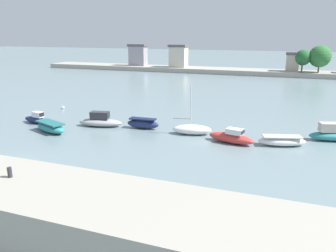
{
  "coord_description": "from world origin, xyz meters",
  "views": [
    {
      "loc": [
        21.45,
        -19.4,
        10.84
      ],
      "look_at": [
        9.15,
        13.95,
        0.92
      ],
      "focal_mm": 35.82,
      "sensor_mm": 36.0,
      "label": 1
    }
  ],
  "objects_px": {
    "moored_boat_4": "(143,124)",
    "moored_boat_5": "(192,129)",
    "mooring_buoy_0": "(63,107)",
    "mooring_bollard": "(10,172)",
    "moored_boat_1": "(36,119)",
    "moored_boat_3": "(100,121)",
    "moored_boat_6": "(231,137)",
    "moored_boat_7": "(282,141)",
    "moored_boat_2": "(51,127)",
    "moored_boat_8": "(333,134)"
  },
  "relations": [
    {
      "from": "moored_boat_1",
      "to": "moored_boat_6",
      "type": "bearing_deg",
      "value": 11.23
    },
    {
      "from": "moored_boat_4",
      "to": "moored_boat_8",
      "type": "xyz_separation_m",
      "value": [
        20.44,
        2.67,
        0.09
      ]
    },
    {
      "from": "mooring_bollard",
      "to": "moored_boat_3",
      "type": "xyz_separation_m",
      "value": [
        -6.3,
        20.02,
        -2.47
      ]
    },
    {
      "from": "moored_boat_4",
      "to": "moored_boat_8",
      "type": "bearing_deg",
      "value": 5.21
    },
    {
      "from": "moored_boat_5",
      "to": "moored_boat_7",
      "type": "relative_size",
      "value": 1.12
    },
    {
      "from": "moored_boat_8",
      "to": "mooring_bollard",
      "type": "bearing_deg",
      "value": -145.18
    },
    {
      "from": "mooring_bollard",
      "to": "moored_boat_2",
      "type": "xyz_separation_m",
      "value": [
        -10.34,
        15.98,
        -2.54
      ]
    },
    {
      "from": "mooring_bollard",
      "to": "moored_boat_4",
      "type": "bearing_deg",
      "value": 93.04
    },
    {
      "from": "moored_boat_4",
      "to": "moored_boat_8",
      "type": "distance_m",
      "value": 20.62
    },
    {
      "from": "moored_boat_3",
      "to": "moored_boat_5",
      "type": "xyz_separation_m",
      "value": [
        11.23,
        0.61,
        -0.07
      ]
    },
    {
      "from": "mooring_bollard",
      "to": "moored_boat_7",
      "type": "xyz_separation_m",
      "value": [
        14.4,
        19.99,
        -2.61
      ]
    },
    {
      "from": "moored_boat_4",
      "to": "moored_boat_5",
      "type": "relative_size",
      "value": 0.71
    },
    {
      "from": "moored_boat_1",
      "to": "moored_boat_5",
      "type": "xyz_separation_m",
      "value": [
        19.46,
        2.17,
        0.0
      ]
    },
    {
      "from": "moored_boat_8",
      "to": "mooring_buoy_0",
      "type": "height_order",
      "value": "moored_boat_8"
    },
    {
      "from": "moored_boat_1",
      "to": "moored_boat_8",
      "type": "distance_m",
      "value": 34.25
    },
    {
      "from": "moored_boat_3",
      "to": "moored_boat_7",
      "type": "relative_size",
      "value": 1.13
    },
    {
      "from": "mooring_bollard",
      "to": "moored_boat_2",
      "type": "relative_size",
      "value": 0.12
    },
    {
      "from": "mooring_bollard",
      "to": "moored_boat_6",
      "type": "relative_size",
      "value": 0.12
    },
    {
      "from": "moored_boat_4",
      "to": "moored_boat_5",
      "type": "bearing_deg",
      "value": -4.54
    },
    {
      "from": "moored_boat_1",
      "to": "mooring_buoy_0",
      "type": "xyz_separation_m",
      "value": [
        -1.98,
        7.87,
        -0.33
      ]
    },
    {
      "from": "moored_boat_1",
      "to": "moored_boat_8",
      "type": "bearing_deg",
      "value": 18.17
    },
    {
      "from": "moored_boat_6",
      "to": "moored_boat_7",
      "type": "height_order",
      "value": "moored_boat_6"
    },
    {
      "from": "moored_boat_3",
      "to": "moored_boat_6",
      "type": "bearing_deg",
      "value": -14.55
    },
    {
      "from": "moored_boat_1",
      "to": "mooring_buoy_0",
      "type": "relative_size",
      "value": 8.64
    },
    {
      "from": "moored_boat_4",
      "to": "moored_boat_2",
      "type": "bearing_deg",
      "value": -154.34
    },
    {
      "from": "mooring_buoy_0",
      "to": "moored_boat_1",
      "type": "bearing_deg",
      "value": -75.89
    },
    {
      "from": "moored_boat_8",
      "to": "mooring_buoy_0",
      "type": "xyz_separation_m",
      "value": [
        -35.85,
        2.78,
        -0.46
      ]
    },
    {
      "from": "moored_boat_8",
      "to": "moored_boat_7",
      "type": "bearing_deg",
      "value": -160.04
    },
    {
      "from": "moored_boat_6",
      "to": "mooring_buoy_0",
      "type": "xyz_separation_m",
      "value": [
        -26.07,
        7.2,
        -0.36
      ]
    },
    {
      "from": "moored_boat_2",
      "to": "moored_boat_5",
      "type": "distance_m",
      "value": 15.96
    },
    {
      "from": "moored_boat_5",
      "to": "moored_boat_7",
      "type": "xyz_separation_m",
      "value": [
        9.48,
        -0.63,
        -0.07
      ]
    },
    {
      "from": "moored_boat_4",
      "to": "mooring_buoy_0",
      "type": "xyz_separation_m",
      "value": [
        -15.41,
        5.46,
        -0.37
      ]
    },
    {
      "from": "mooring_bollard",
      "to": "moored_boat_4",
      "type": "distance_m",
      "value": 21.05
    },
    {
      "from": "mooring_buoy_0",
      "to": "moored_boat_3",
      "type": "bearing_deg",
      "value": -31.7
    },
    {
      "from": "moored_boat_2",
      "to": "moored_boat_7",
      "type": "height_order",
      "value": "moored_boat_2"
    },
    {
      "from": "moored_boat_1",
      "to": "moored_boat_3",
      "type": "height_order",
      "value": "moored_boat_3"
    },
    {
      "from": "moored_boat_5",
      "to": "mooring_buoy_0",
      "type": "xyz_separation_m",
      "value": [
        -21.44,
        5.7,
        -0.33
      ]
    },
    {
      "from": "moored_boat_4",
      "to": "moored_boat_1",
      "type": "bearing_deg",
      "value": -172.04
    },
    {
      "from": "moored_boat_1",
      "to": "mooring_bollard",
      "type": "bearing_deg",
      "value": -42.15
    },
    {
      "from": "moored_boat_3",
      "to": "moored_boat_8",
      "type": "relative_size",
      "value": 1.05
    },
    {
      "from": "moored_boat_8",
      "to": "moored_boat_1",
      "type": "bearing_deg",
      "value": 172.76
    },
    {
      "from": "moored_boat_1",
      "to": "moored_boat_8",
      "type": "xyz_separation_m",
      "value": [
        33.87,
        5.09,
        0.13
      ]
    },
    {
      "from": "mooring_buoy_0",
      "to": "mooring_bollard",
      "type": "bearing_deg",
      "value": -57.9
    },
    {
      "from": "moored_boat_7",
      "to": "moored_boat_6",
      "type": "bearing_deg",
      "value": 173.84
    },
    {
      "from": "moored_boat_7",
      "to": "moored_boat_8",
      "type": "distance_m",
      "value": 6.08
    },
    {
      "from": "moored_boat_1",
      "to": "mooring_buoy_0",
      "type": "bearing_deg",
      "value": 113.74
    },
    {
      "from": "moored_boat_7",
      "to": "moored_boat_8",
      "type": "height_order",
      "value": "moored_boat_8"
    },
    {
      "from": "moored_boat_2",
      "to": "moored_boat_6",
      "type": "relative_size",
      "value": 1.01
    },
    {
      "from": "moored_boat_1",
      "to": "moored_boat_6",
      "type": "height_order",
      "value": "moored_boat_6"
    },
    {
      "from": "moored_boat_6",
      "to": "moored_boat_7",
      "type": "relative_size",
      "value": 1.03
    }
  ]
}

